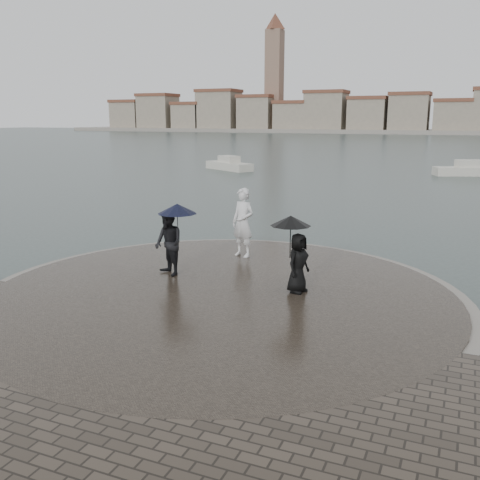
% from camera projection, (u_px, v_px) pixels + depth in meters
% --- Properties ---
extents(ground, '(400.00, 400.00, 0.00)m').
position_uv_depth(ground, '(145.00, 361.00, 10.62)').
color(ground, '#2B3835').
rests_on(ground, ground).
extents(kerb_ring, '(12.50, 12.50, 0.32)m').
position_uv_depth(kerb_ring, '(220.00, 299.00, 13.72)').
color(kerb_ring, gray).
rests_on(kerb_ring, ground).
extents(quay_tip, '(11.90, 11.90, 0.36)m').
position_uv_depth(quay_tip, '(220.00, 298.00, 13.72)').
color(quay_tip, '#2D261E').
rests_on(quay_tip, ground).
extents(statue, '(0.92, 0.74, 2.20)m').
position_uv_depth(statue, '(243.00, 223.00, 16.97)').
color(statue, white).
rests_on(statue, quay_tip).
extents(visitor_left, '(1.36, 1.17, 2.04)m').
position_uv_depth(visitor_left, '(170.00, 235.00, 14.92)').
color(visitor_left, black).
rests_on(visitor_left, quay_tip).
extents(visitor_right, '(1.10, 1.05, 1.95)m').
position_uv_depth(visitor_right, '(296.00, 249.00, 13.49)').
color(visitor_right, black).
rests_on(visitor_right, quay_tip).
extents(far_skyline, '(260.00, 20.00, 37.00)m').
position_uv_depth(far_skyline, '(430.00, 115.00, 155.84)').
color(far_skyline, gray).
rests_on(far_skyline, ground).
extents(boats, '(35.18, 9.42, 1.50)m').
position_uv_depth(boats, '(425.00, 172.00, 43.28)').
color(boats, beige).
rests_on(boats, ground).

